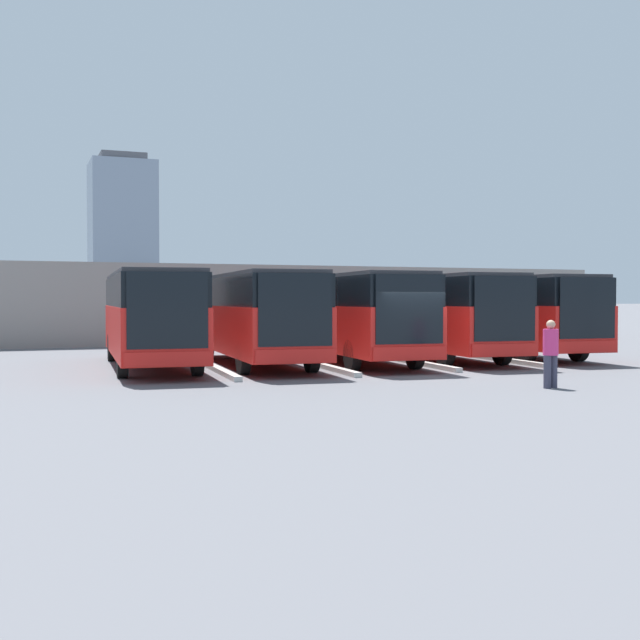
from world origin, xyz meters
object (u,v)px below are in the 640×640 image
Objects in this scene: bus_0 at (506,312)px; bus_4 at (150,315)px; bus_1 at (433,313)px; bus_2 at (350,314)px; pedestrian at (551,352)px; bus_3 at (255,314)px.

bus_4 is at bearing 6.16° from bus_0.
bus_1 is at bearing 10.70° from bus_0.
bus_1 is 10.72m from bus_4.
pedestrian is at bearing 102.65° from bus_2.
bus_0 is 1.00× the size of bus_2.
bus_1 is at bearing -175.36° from bus_4.
bus_2 and bus_3 have the same top height.
bus_4 is 13.10m from pedestrian.
bus_1 is at bearing 69.95° from pedestrian.
bus_2 is 1.00× the size of bus_4.
bus_2 reaches higher than pedestrian.
bus_3 reaches higher than pedestrian.
bus_2 is at bearing -177.87° from bus_4.
bus_0 is at bearing 53.22° from pedestrian.
bus_2 is at bearing -177.11° from bus_3.
bus_4 is at bearing 4.64° from bus_1.
pedestrian is (2.11, 9.97, -0.82)m from bus_1.
bus_3 is (3.57, -0.07, 0.00)m from bus_2.
bus_1 is 1.00× the size of bus_4.
bus_1 and bus_4 have the same top height.
bus_3 is at bearing 109.36° from pedestrian.
bus_4 is (7.14, -0.23, 0.00)m from bus_2.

